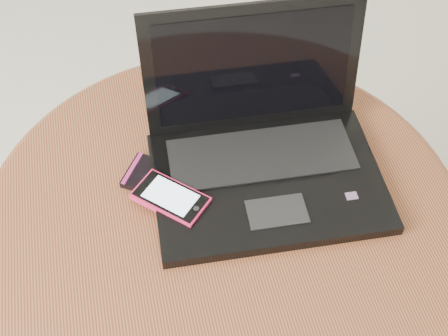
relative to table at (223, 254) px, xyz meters
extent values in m
cylinder|color=brown|center=(0.00, 0.00, -0.16)|extent=(0.11, 0.11, 0.49)
cylinder|color=#612A18|center=(0.00, 0.00, 0.10)|extent=(0.66, 0.66, 0.03)
torus|color=#612A18|center=(0.00, 0.00, 0.10)|extent=(0.70, 0.70, 0.03)
cube|color=black|center=(0.07, 0.03, 0.13)|extent=(0.34, 0.25, 0.02)
cube|color=black|center=(0.07, 0.07, 0.14)|extent=(0.28, 0.12, 0.00)
cube|color=black|center=(0.07, -0.03, 0.14)|extent=(0.08, 0.05, 0.00)
cube|color=red|center=(0.18, -0.03, 0.14)|extent=(0.02, 0.01, 0.00)
cube|color=black|center=(0.08, 0.15, 0.23)|extent=(0.32, 0.06, 0.20)
cube|color=black|center=(0.08, 0.15, 0.23)|extent=(0.28, 0.04, 0.17)
cube|color=black|center=(-0.07, 0.06, 0.12)|extent=(0.13, 0.12, 0.01)
cube|color=#AD236C|center=(-0.11, 0.09, 0.13)|extent=(0.04, 0.06, 0.00)
cube|color=#D91E51|center=(-0.07, 0.02, 0.13)|extent=(0.11, 0.11, 0.01)
cube|color=black|center=(-0.07, 0.02, 0.14)|extent=(0.10, 0.10, 0.00)
cube|color=silver|center=(-0.07, 0.02, 0.14)|extent=(0.08, 0.08, 0.00)
cylinder|color=black|center=(-0.04, -0.01, 0.14)|extent=(0.01, 0.01, 0.00)
camera|label=1|loc=(-0.11, -0.49, 0.81)|focal=48.84mm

